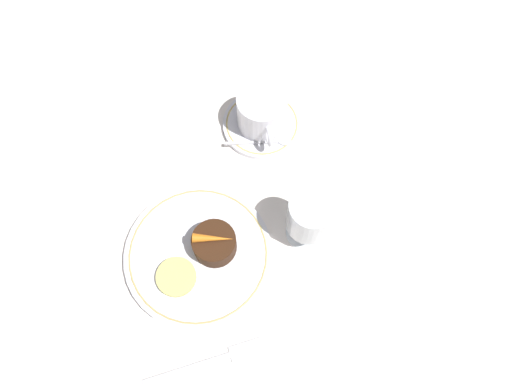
# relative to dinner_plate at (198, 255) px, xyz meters

# --- Properties ---
(ground_plane) EXTENTS (3.00, 3.00, 0.00)m
(ground_plane) POSITION_rel_dinner_plate_xyz_m (0.01, 0.02, -0.01)
(ground_plane) COLOR white
(dinner_plate) EXTENTS (0.22, 0.22, 0.01)m
(dinner_plate) POSITION_rel_dinner_plate_xyz_m (0.00, 0.00, 0.00)
(dinner_plate) COLOR white
(dinner_plate) RESTS_ON ground_plane
(saucer) EXTENTS (0.13, 0.13, 0.01)m
(saucer) POSITION_rel_dinner_plate_xyz_m (-0.20, 0.14, -0.00)
(saucer) COLOR white
(saucer) RESTS_ON ground_plane
(coffee_cup) EXTENTS (0.11, 0.08, 0.07)m
(coffee_cup) POSITION_rel_dinner_plate_xyz_m (-0.21, 0.14, 0.04)
(coffee_cup) COLOR white
(coffee_cup) RESTS_ON saucer
(spoon) EXTENTS (0.03, 0.11, 0.00)m
(spoon) POSITION_rel_dinner_plate_xyz_m (-0.17, 0.14, 0.00)
(spoon) COLOR silver
(spoon) RESTS_ON saucer
(wine_glass) EXTENTS (0.07, 0.07, 0.11)m
(wine_glass) POSITION_rel_dinner_plate_xyz_m (-0.00, 0.17, 0.06)
(wine_glass) COLOR silver
(wine_glass) RESTS_ON ground_plane
(fork) EXTENTS (0.03, 0.18, 0.01)m
(fork) POSITION_rel_dinner_plate_xyz_m (0.15, 0.00, -0.01)
(fork) COLOR silver
(fork) RESTS_ON ground_plane
(dessert_cake) EXTENTS (0.07, 0.07, 0.04)m
(dessert_cake) POSITION_rel_dinner_plate_xyz_m (-0.00, 0.03, 0.02)
(dessert_cake) COLOR #381E0F
(dessert_cake) RESTS_ON dinner_plate
(carrot_garnish) EXTENTS (0.03, 0.06, 0.01)m
(carrot_garnish) POSITION_rel_dinner_plate_xyz_m (-0.00, 0.03, 0.05)
(carrot_garnish) COLOR orange
(carrot_garnish) RESTS_ON dessert_cake
(pineapple_slice) EXTENTS (0.06, 0.06, 0.01)m
(pineapple_slice) POSITION_rel_dinner_plate_xyz_m (0.03, -0.04, 0.01)
(pineapple_slice) COLOR #EFE075
(pineapple_slice) RESTS_ON dinner_plate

